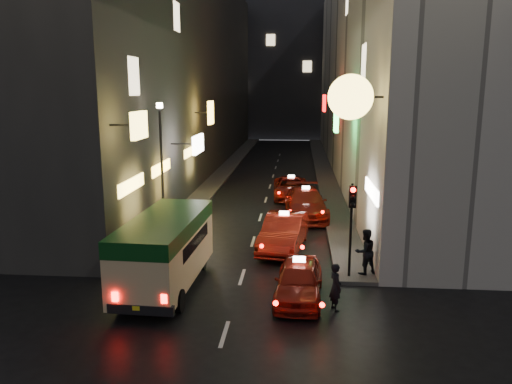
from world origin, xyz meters
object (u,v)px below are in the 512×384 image
(minibus, at_px, (165,244))
(pedestrian_crossing, at_px, (336,284))
(taxi_near, at_px, (299,277))
(lamp_post, at_px, (162,161))
(traffic_light, at_px, (352,210))

(minibus, height_order, pedestrian_crossing, minibus)
(minibus, relative_size, pedestrian_crossing, 3.44)
(taxi_near, relative_size, pedestrian_crossing, 2.77)
(minibus, xyz_separation_m, lamp_post, (-1.64, 5.75, 2.09))
(pedestrian_crossing, height_order, lamp_post, lamp_post)
(minibus, bearing_deg, lamp_post, 105.95)
(taxi_near, height_order, traffic_light, traffic_light)
(traffic_light, relative_size, lamp_post, 0.56)
(traffic_light, xyz_separation_m, lamp_post, (-8.20, 4.53, 1.04))
(traffic_light, height_order, lamp_post, lamp_post)
(minibus, bearing_deg, taxi_near, -6.82)
(minibus, height_order, taxi_near, minibus)
(taxi_near, bearing_deg, lamp_post, 135.11)
(taxi_near, relative_size, lamp_post, 0.79)
(minibus, bearing_deg, traffic_light, 10.54)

